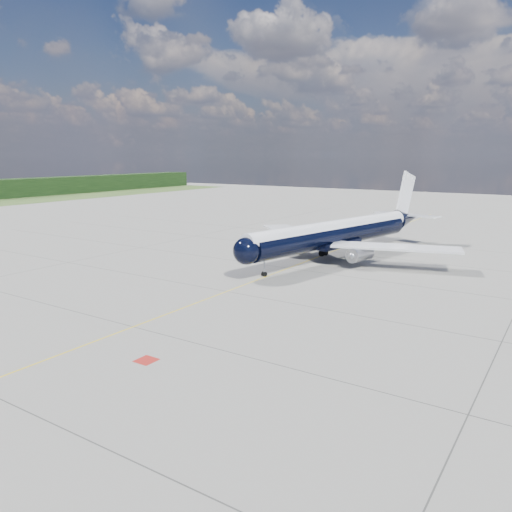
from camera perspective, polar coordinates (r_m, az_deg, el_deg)
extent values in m
plane|color=gray|center=(76.58, 5.57, -0.69)|extent=(320.00, 320.00, 0.00)
cube|color=yellow|center=(72.29, 3.72, -1.39)|extent=(0.16, 160.00, 0.01)
cube|color=maroon|center=(41.55, -12.43, -11.56)|extent=(1.60, 1.60, 0.01)
cylinder|color=black|center=(78.15, 8.91, 2.41)|extent=(10.92, 35.62, 3.57)
sphere|color=black|center=(64.20, -1.10, 0.58)|extent=(4.23, 4.23, 3.57)
cone|color=black|center=(96.59, 16.73, 4.11)|extent=(4.86, 7.17, 3.57)
cylinder|color=white|center=(78.02, 8.93, 3.05)|extent=(10.55, 37.29, 2.78)
cube|color=black|center=(63.98, -1.22, 1.01)|extent=(2.44, 1.57, 0.52)
cube|color=white|center=(85.45, 4.13, 2.71)|extent=(16.81, 15.18, 0.30)
cube|color=white|center=(74.20, 15.66, 0.97)|extent=(18.61, 9.47, 0.30)
cube|color=black|center=(78.37, 8.88, 1.46)|extent=(5.81, 10.00, 0.94)
cylinder|color=#AFAFB6|center=(80.76, 4.59, 1.42)|extent=(2.96, 4.66, 2.10)
cylinder|color=#AFAFB6|center=(73.55, 11.81, 0.21)|extent=(2.96, 4.66, 2.10)
sphere|color=gray|center=(79.29, 3.66, 1.24)|extent=(1.22, 1.22, 1.03)
sphere|color=gray|center=(71.94, 10.94, 0.00)|extent=(1.22, 1.22, 1.03)
cube|color=white|center=(80.78, 4.68, 1.92)|extent=(0.83, 2.98, 1.03)
cube|color=white|center=(73.57, 11.92, 0.77)|extent=(0.83, 2.98, 1.03)
cube|color=white|center=(95.72, 16.76, 6.93)|extent=(1.53, 5.88, 8.00)
cube|color=white|center=(96.50, 16.76, 4.56)|extent=(12.56, 5.48, 0.21)
cylinder|color=gray|center=(67.03, 0.94, -1.37)|extent=(0.20, 0.20, 1.97)
cylinder|color=black|center=(67.35, 0.83, -2.04)|extent=(0.30, 0.68, 0.66)
cylinder|color=black|center=(67.10, 1.06, -2.10)|extent=(0.30, 0.68, 0.66)
cylinder|color=gray|center=(81.49, 7.74, 0.90)|extent=(0.29, 0.29, 1.78)
cylinder|color=gray|center=(78.06, 11.23, 0.32)|extent=(0.29, 0.29, 1.78)
cylinder|color=black|center=(81.23, 7.50, 0.34)|extent=(0.63, 1.10, 1.03)
cylinder|color=black|center=(82.03, 7.95, 0.43)|extent=(0.63, 1.10, 1.03)
cylinder|color=black|center=(77.78, 11.00, -0.27)|extent=(0.63, 1.10, 1.03)
cylinder|color=black|center=(78.62, 11.42, -0.17)|extent=(0.63, 1.10, 1.03)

